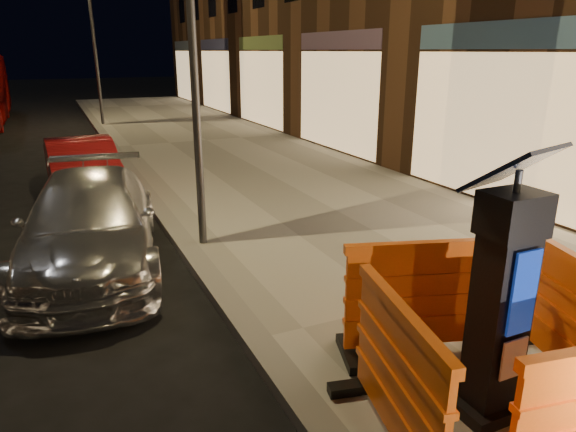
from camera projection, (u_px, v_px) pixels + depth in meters
name	position (u px, v px, depth m)	size (l,w,h in m)	color
ground_plane	(259.00, 351.00, 5.42)	(120.00, 120.00, 0.00)	black
sidewalk	(476.00, 292.00, 6.59)	(6.00, 60.00, 0.15)	#9A978C
kerb	(259.00, 345.00, 5.40)	(0.30, 60.00, 0.15)	slate
parking_kiosk	(502.00, 296.00, 3.98)	(0.67, 0.67, 2.12)	black
barrier_back	(419.00, 299.00, 4.94)	(1.52, 0.63, 1.19)	#F75B0E
barrier_kerbside	(397.00, 379.00, 3.75)	(1.52, 0.63, 1.19)	#F75B0E
barrier_bldgside	(575.00, 324.00, 4.50)	(1.52, 0.63, 1.19)	#F75B0E
car_silver	(95.00, 265.00, 7.59)	(1.83, 4.50, 1.30)	silver
car_red	(87.00, 198.00, 11.03)	(1.32, 3.80, 1.25)	maroon
street_lamp_mid	(192.00, 41.00, 7.15)	(0.12, 0.12, 6.00)	#3F3F44
street_lamp_far	(95.00, 47.00, 20.12)	(0.12, 0.12, 6.00)	#3F3F44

